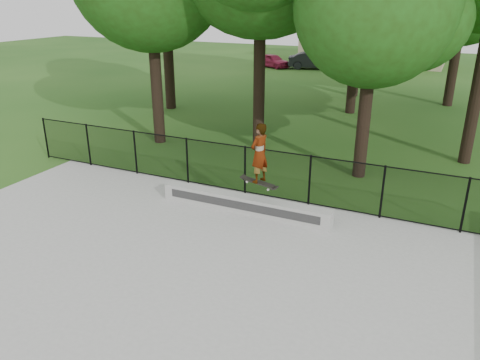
{
  "coord_description": "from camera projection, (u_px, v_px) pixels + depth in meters",
  "views": [
    {
      "loc": [
        5.38,
        -6.02,
        5.65
      ],
      "look_at": [
        0.63,
        4.2,
        1.2
      ],
      "focal_mm": 35.0,
      "sensor_mm": 36.0,
      "label": 1
    }
  ],
  "objects": [
    {
      "name": "ground",
      "position": [
        122.0,
        302.0,
        9.26
      ],
      "size": [
        100.0,
        100.0,
        0.0
      ],
      "primitive_type": "plane",
      "color": "#1D4A15",
      "rests_on": "ground"
    },
    {
      "name": "car_b",
      "position": [
        314.0,
        61.0,
        38.44
      ],
      "size": [
        4.0,
        2.35,
        1.37
      ],
      "primitive_type": "imported",
      "rotation": [
        0.0,
        0.0,
        1.83
      ],
      "color": "black",
      "rests_on": "ground"
    },
    {
      "name": "chainlink_fence",
      "position": [
        245.0,
        170.0,
        13.94
      ],
      "size": [
        16.06,
        0.06,
        1.5
      ],
      "color": "black",
      "rests_on": "concrete_slab"
    },
    {
      "name": "grind_ledge",
      "position": [
        244.0,
        204.0,
        12.91
      ],
      "size": [
        4.93,
        0.4,
        0.47
      ],
      "primitive_type": "cube",
      "color": "#B3B3AE",
      "rests_on": "concrete_slab"
    },
    {
      "name": "car_a",
      "position": [
        273.0,
        61.0,
        39.35
      ],
      "size": [
        3.52,
        2.56,
        1.12
      ],
      "primitive_type": "imported",
      "rotation": [
        0.0,
        0.0,
        1.14
      ],
      "color": "maroon",
      "rests_on": "ground"
    },
    {
      "name": "skater_airborne",
      "position": [
        259.0,
        155.0,
        11.95
      ],
      "size": [
        0.84,
        0.66,
        1.72
      ],
      "color": "black",
      "rests_on": "ground"
    },
    {
      "name": "car_c",
      "position": [
        359.0,
        59.0,
        40.35
      ],
      "size": [
        4.05,
        2.45,
        1.19
      ],
      "primitive_type": "imported",
      "rotation": [
        0.0,
        0.0,
        1.79
      ],
      "color": "#ACB3C3",
      "rests_on": "ground"
    },
    {
      "name": "distant_building",
      "position": [
        374.0,
        38.0,
        41.3
      ],
      "size": [
        12.4,
        6.4,
        4.3
      ],
      "color": "tan",
      "rests_on": "ground"
    },
    {
      "name": "concrete_slab",
      "position": [
        122.0,
        301.0,
        9.25
      ],
      "size": [
        14.0,
        12.0,
        0.06
      ],
      "primitive_type": "cube",
      "color": "#9E9E99",
      "rests_on": "ground"
    }
  ]
}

